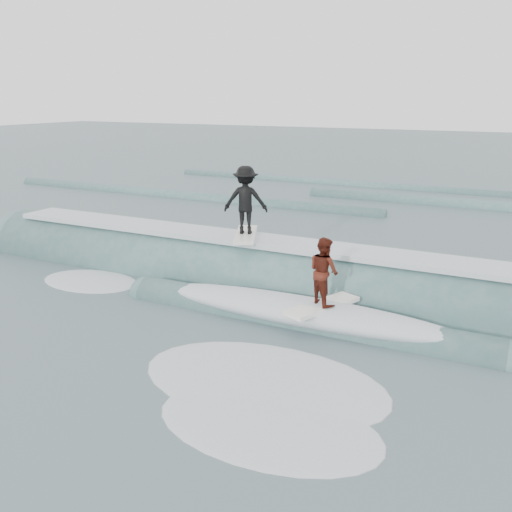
% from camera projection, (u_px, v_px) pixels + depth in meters
% --- Properties ---
extents(ground, '(160.00, 160.00, 0.00)m').
position_uv_depth(ground, '(210.00, 326.00, 13.24)').
color(ground, '#3A5255').
rests_on(ground, ground).
extents(breaking_wave, '(21.83, 4.03, 2.49)m').
position_uv_depth(breaking_wave, '(275.00, 287.00, 15.81)').
color(breaking_wave, '#3D6766').
rests_on(breaking_wave, ground).
extents(surfer_black, '(1.39, 2.05, 1.99)m').
position_uv_depth(surfer_black, '(246.00, 202.00, 15.83)').
color(surfer_black, white).
rests_on(surfer_black, ground).
extents(surfer_red, '(1.25, 2.06, 1.66)m').
position_uv_depth(surfer_red, '(324.00, 276.00, 12.85)').
color(surfer_red, white).
rests_on(surfer_red, ground).
extents(whitewater, '(13.32, 6.68, 0.10)m').
position_uv_depth(whitewater, '(223.00, 347.00, 12.15)').
color(whitewater, white).
rests_on(whitewater, ground).
extents(far_swells, '(38.96, 8.65, 0.80)m').
position_uv_depth(far_swells, '(361.00, 200.00, 29.14)').
color(far_swells, '#3D6766').
rests_on(far_swells, ground).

